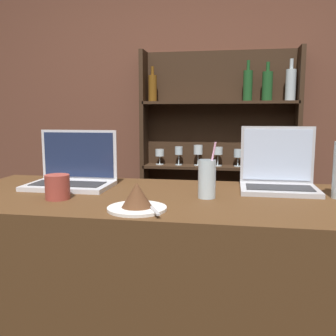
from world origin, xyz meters
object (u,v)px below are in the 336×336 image
(coffee_cup, at_px, (57,187))
(laptop_far, at_px, (278,175))
(cake_plate, at_px, (137,199))
(water_glass, at_px, (207,179))
(laptop_near, at_px, (73,174))

(coffee_cup, bearing_deg, laptop_far, 21.09)
(laptop_far, xyz_separation_m, cake_plate, (-0.48, -0.41, -0.02))
(water_glass, bearing_deg, laptop_far, 35.90)
(laptop_near, xyz_separation_m, coffee_cup, (0.05, -0.24, -0.01))
(laptop_far, bearing_deg, coffee_cup, -158.91)
(laptop_far, relative_size, cake_plate, 1.56)
(cake_plate, height_order, coffee_cup, same)
(laptop_near, bearing_deg, coffee_cup, -78.54)
(laptop_far, distance_m, cake_plate, 0.63)
(cake_plate, height_order, water_glass, water_glass)
(cake_plate, xyz_separation_m, coffee_cup, (-0.32, 0.10, 0.01))
(laptop_near, relative_size, coffee_cup, 3.89)
(laptop_near, xyz_separation_m, laptop_far, (0.85, 0.07, 0.01))
(water_glass, height_order, coffee_cup, water_glass)
(water_glass, relative_size, coffee_cup, 2.32)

